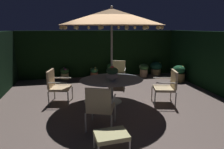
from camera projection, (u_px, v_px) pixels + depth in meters
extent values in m
cube|color=#64544E|center=(117.00, 105.00, 5.61)|extent=(7.51, 7.46, 0.02)
cube|color=black|center=(99.00, 54.00, 8.77)|extent=(7.51, 0.30, 2.05)
cylinder|color=beige|center=(112.00, 101.00, 5.81)|extent=(0.60, 0.60, 0.03)
cylinder|color=beige|center=(112.00, 91.00, 5.73)|extent=(0.09, 0.09, 0.69)
ellipsoid|color=#9BA6B2|center=(112.00, 79.00, 5.65)|extent=(1.87, 1.52, 0.03)
cylinder|color=silver|center=(112.00, 63.00, 5.53)|extent=(0.06, 0.06, 2.40)
cone|color=tan|center=(112.00, 17.00, 5.23)|extent=(2.87, 2.87, 0.44)
sphere|color=silver|center=(112.00, 7.00, 5.17)|extent=(0.07, 0.07, 0.07)
sphere|color=#F9DB8C|center=(158.00, 28.00, 5.55)|extent=(0.10, 0.10, 0.10)
sphere|color=#F9DB8C|center=(148.00, 28.00, 6.02)|extent=(0.10, 0.10, 0.10)
sphere|color=#F9DB8C|center=(135.00, 28.00, 6.37)|extent=(0.10, 0.10, 0.10)
sphere|color=#F9DB8C|center=(119.00, 28.00, 6.59)|extent=(0.10, 0.10, 0.10)
sphere|color=#F9DB8C|center=(102.00, 28.00, 6.57)|extent=(0.10, 0.10, 0.10)
sphere|color=#F9DB8C|center=(89.00, 28.00, 6.38)|extent=(0.10, 0.10, 0.10)
sphere|color=#F9DB8C|center=(75.00, 28.00, 6.00)|extent=(0.10, 0.10, 0.10)
sphere|color=#F9DB8C|center=(66.00, 28.00, 5.54)|extent=(0.10, 0.10, 0.10)
sphere|color=#F9DB8C|center=(61.00, 27.00, 5.06)|extent=(0.10, 0.10, 0.10)
sphere|color=#F9DB8C|center=(65.00, 27.00, 4.57)|extent=(0.10, 0.10, 0.10)
sphere|color=#F9DB8C|center=(77.00, 27.00, 4.22)|extent=(0.10, 0.10, 0.10)
sphere|color=#F9DB8C|center=(100.00, 27.00, 4.01)|extent=(0.10, 0.10, 0.10)
sphere|color=#F9DB8C|center=(127.00, 27.00, 4.03)|extent=(0.10, 0.10, 0.10)
sphere|color=#F9DB8C|center=(145.00, 27.00, 4.20)|extent=(0.10, 0.10, 0.10)
sphere|color=#F9DB8C|center=(159.00, 27.00, 4.55)|extent=(0.10, 0.10, 0.10)
sphere|color=#F9DB8C|center=(162.00, 27.00, 5.11)|extent=(0.10, 0.10, 0.10)
cylinder|color=beige|center=(112.00, 79.00, 5.48)|extent=(0.14, 0.14, 0.09)
cylinder|color=beige|center=(112.00, 75.00, 5.45)|extent=(0.32, 0.32, 0.11)
ellipsoid|color=#2D5335|center=(112.00, 71.00, 5.42)|extent=(0.34, 0.34, 0.21)
sphere|color=#D5313E|center=(112.00, 68.00, 5.40)|extent=(0.12, 0.12, 0.12)
cylinder|color=silver|center=(92.00, 112.00, 4.61)|extent=(0.04, 0.04, 0.43)
cylinder|color=silver|center=(115.00, 114.00, 4.53)|extent=(0.04, 0.04, 0.43)
cylinder|color=silver|center=(86.00, 123.00, 4.07)|extent=(0.04, 0.04, 0.43)
cylinder|color=silver|center=(111.00, 125.00, 3.99)|extent=(0.04, 0.04, 0.43)
cube|color=beige|center=(101.00, 108.00, 4.24)|extent=(0.70, 0.70, 0.07)
cube|color=beige|center=(98.00, 100.00, 3.92)|extent=(0.52, 0.24, 0.49)
cylinder|color=silver|center=(89.00, 97.00, 4.23)|extent=(0.22, 0.51, 0.04)
cylinder|color=silver|center=(113.00, 99.00, 4.15)|extent=(0.22, 0.51, 0.04)
cylinder|color=beige|center=(155.00, 100.00, 5.45)|extent=(0.04, 0.04, 0.41)
cylinder|color=beige|center=(152.00, 93.00, 5.98)|extent=(0.04, 0.04, 0.41)
cylinder|color=beige|center=(176.00, 100.00, 5.42)|extent=(0.04, 0.04, 0.41)
cylinder|color=beige|center=(171.00, 93.00, 5.96)|extent=(0.04, 0.04, 0.41)
cube|color=beige|center=(164.00, 89.00, 5.65)|extent=(0.68, 0.67, 0.07)
cube|color=beige|center=(174.00, 79.00, 5.57)|extent=(0.19, 0.53, 0.50)
cylinder|color=beige|center=(166.00, 83.00, 5.32)|extent=(0.54, 0.17, 0.04)
cylinder|color=beige|center=(162.00, 78.00, 5.86)|extent=(0.54, 0.17, 0.04)
cylinder|color=beige|center=(124.00, 84.00, 6.93)|extent=(0.04, 0.04, 0.42)
cylinder|color=beige|center=(109.00, 83.00, 7.01)|extent=(0.04, 0.04, 0.42)
cylinder|color=beige|center=(125.00, 80.00, 7.46)|extent=(0.04, 0.04, 0.42)
cylinder|color=beige|center=(111.00, 80.00, 7.53)|extent=(0.04, 0.04, 0.42)
cube|color=beige|center=(117.00, 75.00, 7.17)|extent=(0.70, 0.69, 0.07)
cube|color=beige|center=(118.00, 67.00, 7.36)|extent=(0.53, 0.24, 0.48)
cylinder|color=beige|center=(125.00, 70.00, 7.08)|extent=(0.21, 0.50, 0.04)
cylinder|color=beige|center=(110.00, 69.00, 7.16)|extent=(0.21, 0.50, 0.04)
cylinder|color=beige|center=(72.00, 92.00, 6.06)|extent=(0.04, 0.04, 0.40)
cylinder|color=beige|center=(68.00, 99.00, 5.51)|extent=(0.04, 0.04, 0.40)
cylinder|color=beige|center=(54.00, 92.00, 6.06)|extent=(0.04, 0.04, 0.40)
cylinder|color=beige|center=(48.00, 99.00, 5.51)|extent=(0.04, 0.04, 0.40)
cube|color=beige|center=(60.00, 88.00, 5.73)|extent=(0.66, 0.66, 0.07)
cube|color=beige|center=(51.00, 79.00, 5.66)|extent=(0.18, 0.54, 0.50)
cylinder|color=beige|center=(62.00, 78.00, 5.95)|extent=(0.53, 0.15, 0.04)
cylinder|color=beige|center=(57.00, 83.00, 5.40)|extent=(0.53, 0.15, 0.04)
cylinder|color=beige|center=(94.00, 141.00, 3.57)|extent=(0.03, 0.03, 0.29)
cylinder|color=beige|center=(122.00, 136.00, 3.72)|extent=(0.03, 0.03, 0.29)
cylinder|color=beige|center=(130.00, 148.00, 3.35)|extent=(0.03, 0.03, 0.29)
cube|color=beige|center=(111.00, 135.00, 3.42)|extent=(0.61, 0.47, 0.08)
cylinder|color=tan|center=(65.00, 77.00, 8.29)|extent=(0.34, 0.34, 0.27)
ellipsoid|color=#2B5226|center=(65.00, 71.00, 8.24)|extent=(0.38, 0.38, 0.27)
sphere|color=#B33281|center=(68.00, 70.00, 8.27)|extent=(0.06, 0.06, 0.06)
sphere|color=#A8377A|center=(64.00, 69.00, 8.34)|extent=(0.11, 0.11, 0.11)
sphere|color=#B6357E|center=(62.00, 70.00, 8.18)|extent=(0.09, 0.09, 0.09)
sphere|color=#AC307D|center=(65.00, 70.00, 8.11)|extent=(0.08, 0.08, 0.08)
cylinder|color=#9F5D50|center=(113.00, 74.00, 8.64)|extent=(0.52, 0.52, 0.34)
ellipsoid|color=#2C7033|center=(113.00, 67.00, 8.57)|extent=(0.52, 0.52, 0.37)
sphere|color=silver|center=(116.00, 64.00, 8.59)|extent=(0.06, 0.06, 0.06)
sphere|color=silver|center=(113.00, 65.00, 8.69)|extent=(0.09, 0.09, 0.09)
sphere|color=silver|center=(110.00, 66.00, 8.64)|extent=(0.10, 0.10, 0.10)
sphere|color=silver|center=(110.00, 65.00, 8.47)|extent=(0.07, 0.07, 0.07)
sphere|color=silver|center=(114.00, 67.00, 8.36)|extent=(0.06, 0.06, 0.06)
cylinder|color=tan|center=(156.00, 72.00, 9.21)|extent=(0.45, 0.45, 0.26)
ellipsoid|color=#144230|center=(156.00, 66.00, 9.15)|extent=(0.54, 0.54, 0.38)
sphere|color=#E6D958|center=(160.00, 63.00, 9.14)|extent=(0.06, 0.06, 0.06)
sphere|color=yellow|center=(153.00, 64.00, 9.24)|extent=(0.08, 0.08, 0.08)
sphere|color=#F8D653|center=(155.00, 67.00, 9.01)|extent=(0.06, 0.06, 0.06)
cylinder|color=#A96342|center=(94.00, 75.00, 8.54)|extent=(0.33, 0.33, 0.26)
ellipsoid|color=#266237|center=(94.00, 70.00, 8.49)|extent=(0.33, 0.33, 0.23)
sphere|color=#DECB4A|center=(97.00, 70.00, 8.51)|extent=(0.08, 0.08, 0.08)
sphere|color=#F1DA5A|center=(95.00, 68.00, 8.58)|extent=(0.10, 0.10, 0.10)
sphere|color=#DFBF51|center=(92.00, 69.00, 8.56)|extent=(0.10, 0.10, 0.10)
sphere|color=#F2D850|center=(91.00, 69.00, 8.49)|extent=(0.08, 0.08, 0.08)
sphere|color=#EFD158|center=(94.00, 71.00, 8.41)|extent=(0.10, 0.10, 0.10)
sphere|color=#F6D755|center=(95.00, 70.00, 8.38)|extent=(0.10, 0.10, 0.10)
cylinder|color=olive|center=(178.00, 77.00, 8.02)|extent=(0.52, 0.52, 0.35)
ellipsoid|color=#184F2D|center=(179.00, 70.00, 7.95)|extent=(0.50, 0.50, 0.35)
sphere|color=#DDD053|center=(183.00, 67.00, 7.92)|extent=(0.11, 0.11, 0.11)
sphere|color=yellow|center=(177.00, 69.00, 8.04)|extent=(0.11, 0.11, 0.11)
sphere|color=yellow|center=(180.00, 68.00, 7.78)|extent=(0.09, 0.09, 0.09)
cylinder|color=tan|center=(144.00, 73.00, 8.76)|extent=(0.34, 0.34, 0.34)
ellipsoid|color=#2C552A|center=(144.00, 67.00, 8.69)|extent=(0.42, 0.42, 0.30)
sphere|color=beige|center=(146.00, 66.00, 8.71)|extent=(0.09, 0.09, 0.09)
sphere|color=silver|center=(144.00, 66.00, 8.80)|extent=(0.10, 0.10, 0.10)
sphere|color=beige|center=(143.00, 65.00, 8.77)|extent=(0.10, 0.10, 0.10)
sphere|color=silver|center=(140.00, 66.00, 8.63)|extent=(0.06, 0.06, 0.06)
sphere|color=silver|center=(143.00, 66.00, 8.58)|extent=(0.07, 0.07, 0.07)
sphere|color=silver|center=(145.00, 67.00, 8.61)|extent=(0.07, 0.07, 0.07)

